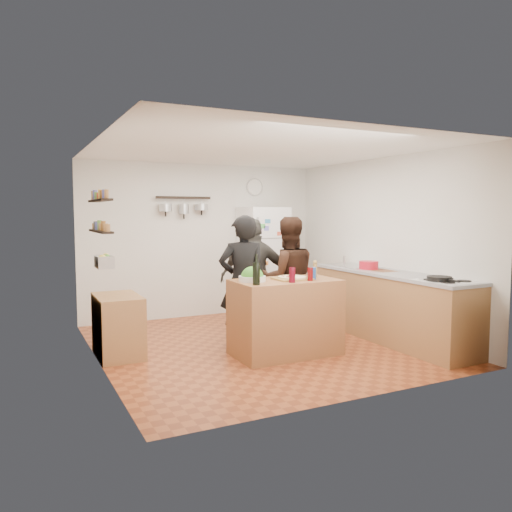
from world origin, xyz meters
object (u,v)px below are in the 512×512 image
person_back (255,277)px  side_table (118,326)px  person_center (288,279)px  person_left (243,282)px  fridge (263,261)px  salt_canister (312,273)px  pepper_mill (315,270)px  skillet (439,279)px  counter_run (390,307)px  wall_clock (255,187)px  wine_bottle (256,274)px  red_bowl (369,265)px  prep_island (285,317)px  salad_bowl (252,279)px

person_back → side_table: 1.98m
person_center → person_left: bearing=18.1°
fridge → person_back: bearing=-121.6°
salt_canister → pepper_mill: bearing=48.6°
skillet → pepper_mill: bearing=136.8°
counter_run → skillet: 1.06m
wall_clock → person_center: bearing=-104.3°
wine_bottle → side_table: 1.82m
person_back → wall_clock: size_ratio=5.44×
wine_bottle → person_center: bearing=42.2°
wine_bottle → red_bowl: wine_bottle is taller
person_left → skillet: bearing=154.0°
fridge → side_table: fridge is taller
wine_bottle → person_left: 0.75m
pepper_mill → person_back: (-0.36, 0.97, -0.18)m
prep_island → red_bowl: (1.56, 0.39, 0.52)m
salad_bowl → side_table: size_ratio=0.40×
pepper_mill → salt_canister: (-0.15, -0.17, -0.01)m
pepper_mill → salt_canister: bearing=-131.4°
fridge → wall_clock: 1.29m
prep_island → person_center: bearing=57.9°
person_back → fridge: (0.77, 1.26, 0.08)m
salad_bowl → person_center: bearing=32.8°
person_back → person_left: bearing=70.0°
pepper_mill → fridge: fridge is taller
fridge → side_table: (-2.69, -1.45, -0.54)m
prep_island → skillet: bearing=-32.1°
wine_bottle → person_center: person_center is taller
person_back → red_bowl: (1.47, -0.63, 0.16)m
salad_bowl → person_center: (0.76, 0.49, -0.11)m
wine_bottle → side_table: size_ratio=0.31×
prep_island → wine_bottle: (-0.50, -0.22, 0.58)m
salt_canister → person_back: size_ratio=0.09×
red_bowl → side_table: (-3.39, 0.44, -0.61)m
wine_bottle → person_center: 1.15m
salad_bowl → counter_run: bearing=-2.0°
pepper_mill → fridge: bearing=79.5°
wine_bottle → person_left: size_ratio=0.15×
prep_island → counter_run: size_ratio=0.48×
wine_bottle → red_bowl: 2.15m
person_left → person_back: bearing=-117.3°
salad_bowl → wine_bottle: wine_bottle is taller
salt_canister → counter_run: 1.42m
red_bowl → salad_bowl: bearing=-170.3°
side_table → skillet: bearing=-28.0°
wine_bottle → pepper_mill: bearing=15.9°
salad_bowl → person_left: (0.08, 0.44, -0.10)m
prep_island → pepper_mill: 0.70m
person_back → red_bowl: bearing=175.8°
salt_canister → skillet: (1.21, -0.83, -0.04)m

